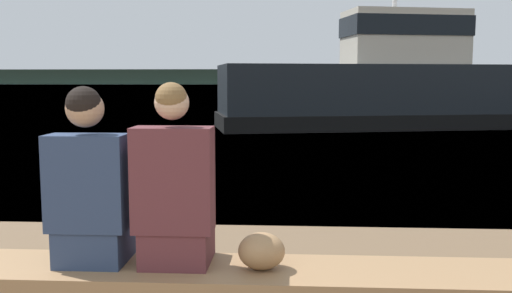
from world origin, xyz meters
name	(u,v)px	position (x,y,z in m)	size (l,w,h in m)	color
water_surface	(286,86)	(0.00, 124.91, 0.00)	(240.00, 240.00, 0.00)	teal
far_shoreline	(287,77)	(0.00, 167.64, 2.16)	(600.00, 12.00, 4.31)	#2D3D2D
bench_main	(98,277)	(0.02, 2.27, 0.37)	(7.82, 0.55, 0.44)	#8E6B47
person_left	(90,190)	(-0.02, 2.28, 0.88)	(0.45, 0.42, 1.04)	navy
person_right	(174,192)	(0.48, 2.28, 0.88)	(0.45, 0.41, 1.07)	#56282D
shopping_bag	(262,251)	(0.98, 2.25, 0.55)	(0.27, 0.23, 0.21)	#9E754C
tugboat_red	(390,90)	(4.27, 17.39, 1.17)	(11.09, 5.27, 6.46)	black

